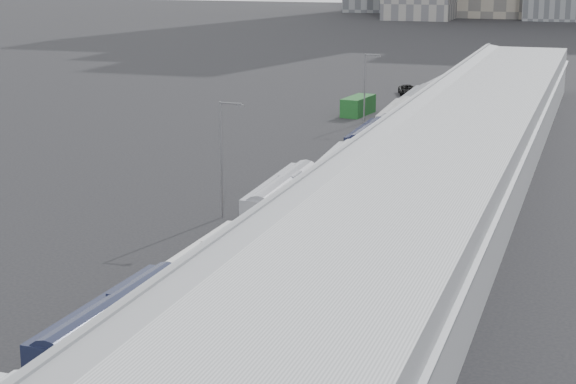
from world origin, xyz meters
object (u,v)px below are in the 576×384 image
at_px(bus_5, 369,145).
at_px(bus_4, 338,174).
at_px(bus_8, 441,93).
at_px(street_lamp_far, 366,83).
at_px(bus_6, 397,124).
at_px(bus_7, 417,107).
at_px(bus_1, 115,336).
at_px(bus_3, 284,205).
at_px(street_lamp_near, 223,152).
at_px(shipping_container, 358,106).
at_px(suv, 407,90).
at_px(bus_2, 208,276).

bearing_deg(bus_5, bus_4, -88.14).
xyz_separation_m(bus_8, street_lamp_far, (-6.43, -18.71, 3.48)).
xyz_separation_m(bus_6, bus_7, (-0.38, 14.26, -0.07)).
bearing_deg(bus_5, bus_1, -90.89).
height_order(bus_3, street_lamp_far, street_lamp_far).
xyz_separation_m(bus_8, street_lamp_near, (-6.46, -66.63, 3.89)).
bearing_deg(shipping_container, street_lamp_near, -80.31).
distance_m(bus_1, bus_5, 55.08).
bearing_deg(suv, shipping_container, -113.57).
relative_size(bus_1, bus_5, 1.04).
height_order(bus_8, suv, bus_8).
distance_m(bus_5, street_lamp_near, 27.37).
distance_m(street_lamp_far, shipping_container, 7.30).
distance_m(bus_2, suv, 92.89).
height_order(bus_1, bus_2, bus_1).
distance_m(bus_5, bus_6, 12.22).
xyz_separation_m(bus_3, bus_8, (1.11, 67.33, -0.07)).
height_order(bus_2, bus_7, bus_7).
bearing_deg(bus_6, bus_5, -94.53).
xyz_separation_m(bus_5, shipping_container, (-8.08, 27.15, -0.28)).
bearing_deg(bus_1, street_lamp_far, 95.84).
distance_m(bus_7, street_lamp_far, 8.34).
bearing_deg(bus_2, street_lamp_far, 96.31).
relative_size(bus_7, bus_8, 1.02).
bearing_deg(shipping_container, bus_5, -66.28).
xyz_separation_m(bus_4, street_lamp_near, (-6.33, -11.97, 3.95)).
height_order(bus_2, suv, bus_2).
height_order(bus_6, shipping_container, bus_6).
relative_size(bus_6, bus_8, 1.06).
distance_m(street_lamp_near, suv, 74.75).
bearing_deg(bus_3, suv, 92.27).
distance_m(bus_3, bus_6, 39.40).
xyz_separation_m(bus_4, bus_5, (-0.63, 14.51, -0.02)).
xyz_separation_m(bus_6, suv, (-6.09, 35.90, -0.96)).
xyz_separation_m(bus_3, shipping_container, (-7.74, 54.33, -0.44)).
bearing_deg(bus_6, shipping_container, 117.02).
height_order(bus_1, street_lamp_near, street_lamp_near).
xyz_separation_m(bus_5, street_lamp_near, (-5.70, -26.48, 3.97)).
height_order(bus_3, bus_6, bus_6).
distance_m(bus_1, bus_2, 10.55).
bearing_deg(bus_6, bus_8, 86.67).
xyz_separation_m(bus_4, shipping_container, (-8.72, 41.66, -0.30)).
bearing_deg(shipping_container, bus_1, -77.42).
xyz_separation_m(bus_4, bus_7, (-0.60, 40.98, 0.10)).
bearing_deg(bus_7, street_lamp_near, -97.29).
height_order(bus_2, bus_6, bus_6).
xyz_separation_m(bus_2, bus_6, (-0.14, 56.78, 0.16)).
bearing_deg(bus_6, street_lamp_far, 120.73).
distance_m(bus_6, suv, 36.43).
height_order(bus_2, street_lamp_far, street_lamp_far).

